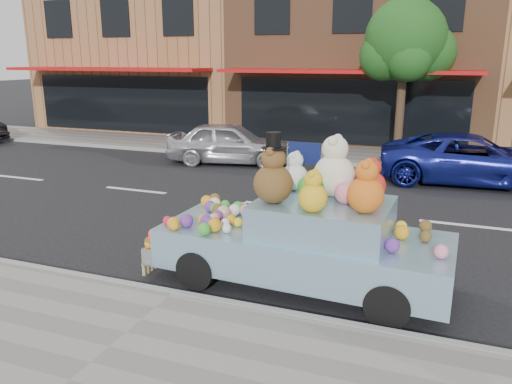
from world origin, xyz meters
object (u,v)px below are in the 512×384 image
at_px(car_silver, 229,143).
at_px(car_blue, 472,159).
at_px(street_tree, 406,47).
at_px(art_car, 305,234).

bearing_deg(car_silver, car_blue, -102.47).
bearing_deg(street_tree, art_car, -92.34).
distance_m(street_tree, car_silver, 6.44).
xyz_separation_m(street_tree, car_blue, (2.19, -2.63, -3.02)).
relative_size(car_blue, art_car, 1.07).
height_order(street_tree, car_blue, street_tree).
bearing_deg(art_car, car_blue, 73.99).
relative_size(street_tree, car_silver, 1.31).
height_order(car_silver, art_car, art_car).
bearing_deg(street_tree, car_silver, -153.58).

